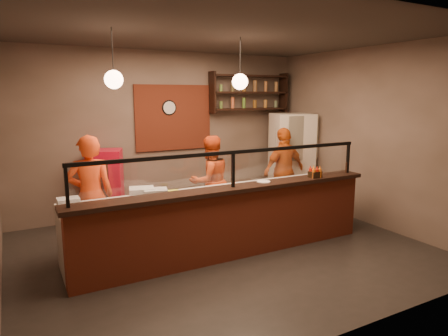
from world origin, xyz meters
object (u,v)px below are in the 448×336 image
red_cooler (106,187)px  fridge (291,159)px  cook_mid (210,181)px  pepper_mill (346,167)px  cook_left (91,196)px  pizza_dough (248,186)px  condiment_caddy (315,174)px  wall_clock (169,108)px  cook_right (284,170)px

red_cooler → fridge: bearing=13.7°
cook_mid → pepper_mill: bearing=137.3°
cook_left → red_cooler: (0.50, 1.35, -0.21)m
pizza_dough → condiment_caddy: (0.89, -0.56, 0.20)m
fridge → red_cooler: fridge is taller
cook_mid → wall_clock: bearing=-83.4°
red_cooler → pizza_dough: red_cooler is taller
wall_clock → cook_left: wall_clock is taller
fridge → condiment_caddy: bearing=-101.1°
cook_left → fridge: (4.38, 0.90, 0.08)m
cook_right → pizza_dough: bearing=27.7°
cook_left → condiment_caddy: size_ratio=9.83×
wall_clock → cook_right: bearing=-32.4°
wall_clock → cook_left: bearing=-138.6°
cook_left → cook_right: size_ratio=1.05×
cook_left → pepper_mill: (3.98, -1.10, 0.25)m
wall_clock → cook_mid: bearing=-79.0°
pepper_mill → fridge: bearing=78.7°
red_cooler → condiment_caddy: 3.74m
fridge → pizza_dough: (-2.03, -1.49, -0.07)m
condiment_caddy → pepper_mill: bearing=4.2°
wall_clock → pepper_mill: bearing=-52.7°
cook_left → pepper_mill: bearing=174.2°
fridge → red_cooler: size_ratio=1.42×
cook_left → red_cooler: cook_left is taller
cook_left → condiment_caddy: 3.45m
fridge → pepper_mill: bearing=-83.6°
cook_left → pizza_dough: (2.35, -0.59, 0.01)m
wall_clock → condiment_caddy: bearing=-64.1°
cook_right → red_cooler: bearing=-22.3°
cook_mid → condiment_caddy: cook_mid is taller
cook_mid → fridge: (2.25, 0.55, 0.16)m
fridge → pizza_dough: bearing=-125.9°
wall_clock → cook_left: (-1.88, -1.66, -1.20)m
pepper_mill → condiment_caddy: bearing=-175.8°
wall_clock → red_cooler: 1.99m
cook_left → condiment_caddy: bearing=170.1°
cook_mid → fridge: bearing=-170.8°
red_cooler → pizza_dough: 2.69m
cook_right → cook_mid: bearing=-4.5°
red_cooler → condiment_caddy: bearing=-22.1°
pizza_dough → fridge: bearing=36.4°
cook_mid → cook_right: bearing=177.8°
pizza_dough → condiment_caddy: size_ratio=2.81×
cook_mid → red_cooler: cook_mid is taller
condiment_caddy → pepper_mill: size_ratio=1.01×
cook_mid → pizza_dough: (0.22, -0.95, 0.08)m
condiment_caddy → pizza_dough: bearing=147.8°
condiment_caddy → fridge: bearing=61.2°
wall_clock → cook_right: size_ratio=0.17×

